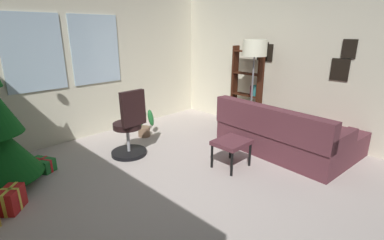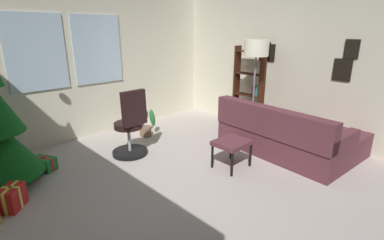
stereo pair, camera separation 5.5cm
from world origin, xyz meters
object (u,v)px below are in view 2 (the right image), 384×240
at_px(bookshelf, 249,93).
at_px(potted_plant, 146,124).
at_px(footstool, 232,144).
at_px(gift_box_red, 12,198).
at_px(office_chair, 131,130).
at_px(couch, 289,137).
at_px(gift_box_green, 44,164).
at_px(floor_lamp, 256,53).

relative_size(bookshelf, potted_plant, 2.94).
distance_m(footstool, gift_box_red, 2.78).
bearing_deg(office_chair, couch, -43.56).
xyz_separation_m(couch, gift_box_green, (-2.99, 2.17, -0.20)).
relative_size(gift_box_red, gift_box_green, 0.88).
bearing_deg(floor_lamp, couch, -105.26).
bearing_deg(floor_lamp, gift_box_red, 171.43).
distance_m(gift_box_red, gift_box_green, 0.93).
xyz_separation_m(office_chair, floor_lamp, (2.04, -0.86, 1.11)).
height_order(office_chair, floor_lamp, floor_lamp).
xyz_separation_m(office_chair, bookshelf, (2.46, -0.47, 0.29)).
distance_m(footstool, bookshelf, 1.91).
relative_size(couch, footstool, 4.29).
height_order(footstool, office_chair, office_chair).
bearing_deg(bookshelf, footstool, -151.50).
height_order(couch, potted_plant, couch).
xyz_separation_m(gift_box_green, bookshelf, (3.65, -0.92, 0.62)).
height_order(floor_lamp, potted_plant, floor_lamp).
xyz_separation_m(footstool, bookshelf, (1.65, 0.89, 0.36)).
xyz_separation_m(gift_box_green, potted_plant, (1.89, 0.14, 0.13)).
height_order(couch, footstool, couch).
height_order(footstool, potted_plant, potted_plant).
bearing_deg(floor_lamp, gift_box_green, 157.86).
bearing_deg(footstool, gift_box_red, 157.26).
height_order(gift_box_green, office_chair, office_chair).
relative_size(couch, office_chair, 1.97).
bearing_deg(floor_lamp, bookshelf, 42.89).
height_order(footstool, gift_box_green, footstool).
distance_m(couch, floor_lamp, 1.53).
height_order(footstool, floor_lamp, floor_lamp).
height_order(couch, office_chair, office_chair).
distance_m(gift_box_red, floor_lamp, 4.08).
relative_size(gift_box_green, bookshelf, 0.23).
relative_size(gift_box_red, bookshelf, 0.21).
height_order(couch, floor_lamp, floor_lamp).
bearing_deg(gift_box_red, footstool, -22.74).
xyz_separation_m(couch, footstool, (-0.99, 0.36, 0.06)).
distance_m(gift_box_red, potted_plant, 2.60).
bearing_deg(couch, floor_lamp, 74.74).
height_order(couch, bookshelf, bookshelf).
xyz_separation_m(footstool, gift_box_green, (-2.00, 1.82, -0.26)).
relative_size(floor_lamp, potted_plant, 3.20).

